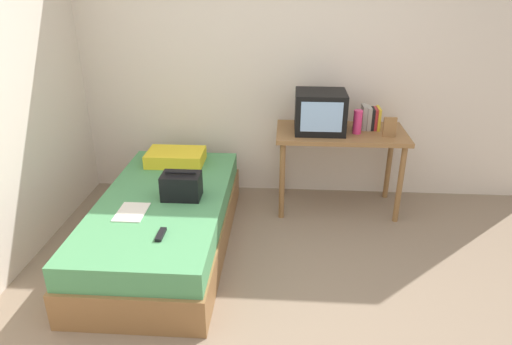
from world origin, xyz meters
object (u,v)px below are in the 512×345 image
Objects in this scene: tv at (320,112)px; book_row at (370,118)px; picture_frame at (390,127)px; bed at (165,223)px; desk at (340,141)px; handbag at (181,186)px; magazine at (132,212)px; pillow at (176,157)px; water_bottle at (358,122)px; remote_dark at (161,234)px.

book_row is (0.46, 0.10, -0.08)m from tv.
tv is 0.61m from picture_frame.
picture_frame reaches higher than bed.
handbag is (-1.30, -0.79, -0.11)m from desk.
tv reaches higher than magazine.
pillow is 1.78× the size of magazine.
tv is 2.08× the size of water_bottle.
water_bottle is at bearing 27.31° from handbag.
book_row is at bearing 12.43° from tv.
water_bottle is 0.41× the size of pillow.
desk is 4.00× the size of magazine.
handbag is (-1.56, -0.88, -0.31)m from book_row.
desk is 5.47× the size of water_bottle.
tv is 1.83m from magazine.
picture_frame is at bearing 24.69° from magazine.
desk is at bearing 4.90° from tv.
remote_dark reaches higher than magazine.
picture_frame is 2.15m from remote_dark.
water_bottle is 0.71× the size of handbag.
handbag is at bearing -144.85° from tv.
remote_dark is at bearing -76.44° from bed.
picture_frame is 0.34× the size of pillow.
bed is at bearing -154.84° from water_bottle.
desk is 3.87× the size of handbag.
water_bottle is at bearing 29.78° from magazine.
remote_dark is (-1.59, -1.44, -0.40)m from book_row.
book_row is at bearing 29.29° from handbag.
water_bottle is 1.67m from pillow.
bed is 11.34× the size of picture_frame.
remote_dark is (0.13, -0.56, 0.24)m from bed.
bed is at bearing -148.13° from tv.
picture_frame is at bearing -58.09° from book_row.
tv reaches higher than water_bottle.
tv is (-0.20, -0.02, 0.28)m from desk.
bed is 9.43× the size of water_bottle.
book_row is at bearing 6.27° from pillow.
tv is 2.49× the size of picture_frame.
magazine is (-1.42, -1.04, -0.49)m from tv.
tv is 0.48m from book_row.
desk is at bearing 4.16° from pillow.
pillow is at bearing -173.73° from book_row.
tv reaches higher than handbag.
bed is at bearing 103.56° from remote_dark.
pillow is at bearing 93.92° from bed.
bed is at bearing -86.08° from pillow.
desk is at bearing -162.08° from book_row.
handbag is (-1.10, -0.77, -0.39)m from tv.
magazine is 0.43m from remote_dark.
remote_dark is (0.30, -0.30, 0.01)m from magazine.
tv reaches higher than bed.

